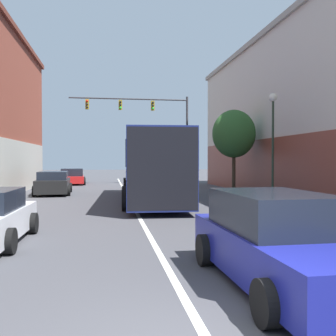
# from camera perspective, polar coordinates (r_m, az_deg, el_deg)

# --- Properties ---
(lane_center_line) EXTENTS (0.14, 45.06, 0.01)m
(lane_center_line) POSITION_cam_1_polar(r_m,az_deg,el_deg) (20.33, -5.62, -4.57)
(lane_center_line) COLOR silver
(lane_center_line) RESTS_ON ground_plane
(bus) EXTENTS (3.28, 12.05, 3.24)m
(bus) POSITION_cam_1_polar(r_m,az_deg,el_deg) (19.45, -2.34, 0.55)
(bus) COLOR navy
(bus) RESTS_ON ground_plane
(hatchback_foreground) EXTENTS (1.99, 4.64, 1.50)m
(hatchback_foreground) POSITION_cam_1_polar(r_m,az_deg,el_deg) (6.73, 15.57, -10.32)
(hatchback_foreground) COLOR navy
(hatchback_foreground) RESTS_ON ground_plane
(parked_car_left_near) EXTENTS (2.38, 4.35, 1.32)m
(parked_car_left_near) POSITION_cam_1_polar(r_m,az_deg,el_deg) (33.69, -13.74, -1.27)
(parked_car_left_near) COLOR red
(parked_car_left_near) RESTS_ON ground_plane
(parked_car_left_far) EXTENTS (2.23, 4.56, 1.36)m
(parked_car_left_far) POSITION_cam_1_polar(r_m,az_deg,el_deg) (24.31, -16.30, -2.14)
(parked_car_left_far) COLOR black
(parked_car_left_far) RESTS_ON ground_plane
(traffic_signal_gantry) EXTENTS (9.87, 0.36, 7.40)m
(traffic_signal_gantry) POSITION_cam_1_polar(r_m,az_deg,el_deg) (33.09, -2.66, 7.25)
(traffic_signal_gantry) COLOR #333338
(traffic_signal_gantry) RESTS_ON ground_plane
(street_lamp) EXTENTS (0.38, 0.38, 5.02)m
(street_lamp) POSITION_cam_1_polar(r_m,az_deg,el_deg) (18.18, 14.98, 4.95)
(street_lamp) COLOR #233323
(street_lamp) RESTS_ON ground_plane
(street_tree_near) EXTENTS (2.48, 2.24, 4.90)m
(street_tree_near) POSITION_cam_1_polar(r_m,az_deg,el_deg) (22.80, 9.54, 4.89)
(street_tree_near) COLOR #3D2D1E
(street_tree_near) RESTS_ON ground_plane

